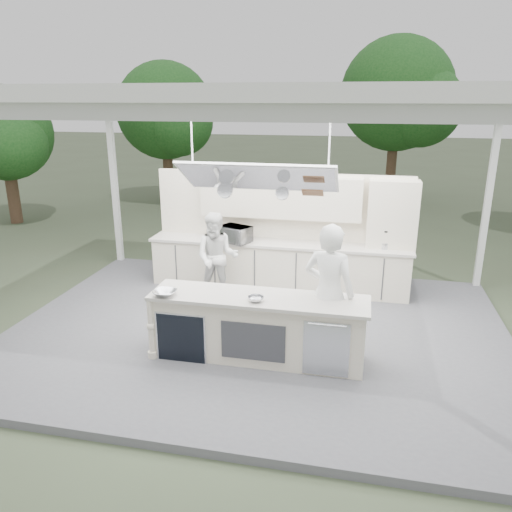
% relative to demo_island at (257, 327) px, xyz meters
% --- Properties ---
extents(ground, '(90.00, 90.00, 0.00)m').
position_rel_demo_island_xyz_m(ground, '(-0.18, 0.91, -0.60)').
color(ground, '#3E4B33').
rests_on(ground, ground).
extents(stage_deck, '(8.00, 6.00, 0.12)m').
position_rel_demo_island_xyz_m(stage_deck, '(-0.18, 0.91, -0.54)').
color(stage_deck, '#56565B').
rests_on(stage_deck, ground).
extents(tent, '(8.20, 6.20, 3.86)m').
position_rel_demo_island_xyz_m(tent, '(-0.18, 0.90, 3.11)').
color(tent, white).
rests_on(tent, ground).
extents(demo_island, '(3.10, 0.79, 0.95)m').
position_rel_demo_island_xyz_m(demo_island, '(0.00, 0.00, 0.00)').
color(demo_island, beige).
rests_on(demo_island, stage_deck).
extents(back_counter, '(5.08, 0.72, 0.95)m').
position_rel_demo_island_xyz_m(back_counter, '(-0.18, 2.81, 0.00)').
color(back_counter, beige).
rests_on(back_counter, stage_deck).
extents(back_wall_unit, '(5.05, 0.48, 2.25)m').
position_rel_demo_island_xyz_m(back_wall_unit, '(0.27, 3.03, 0.98)').
color(back_wall_unit, beige).
rests_on(back_wall_unit, stage_deck).
extents(tree_cluster, '(19.55, 9.40, 5.85)m').
position_rel_demo_island_xyz_m(tree_cluster, '(-0.34, 10.68, 2.69)').
color(tree_cluster, brown).
rests_on(tree_cluster, ground).
extents(head_chef, '(0.83, 0.66, 2.01)m').
position_rel_demo_island_xyz_m(head_chef, '(0.99, 0.21, 0.53)').
color(head_chef, white).
rests_on(head_chef, stage_deck).
extents(sous_chef, '(0.89, 0.73, 1.66)m').
position_rel_demo_island_xyz_m(sous_chef, '(-1.17, 1.97, 0.35)').
color(sous_chef, silver).
rests_on(sous_chef, stage_deck).
extents(toaster_oven, '(0.69, 0.59, 0.32)m').
position_rel_demo_island_xyz_m(toaster_oven, '(-0.99, 2.61, 0.63)').
color(toaster_oven, silver).
rests_on(toaster_oven, back_counter).
extents(bowl_large, '(0.34, 0.34, 0.08)m').
position_rel_demo_island_xyz_m(bowl_large, '(-1.28, -0.24, 0.51)').
color(bowl_large, silver).
rests_on(bowl_large, demo_island).
extents(bowl_small, '(0.27, 0.27, 0.07)m').
position_rel_demo_island_xyz_m(bowl_small, '(0.02, -0.17, 0.51)').
color(bowl_small, '#B8BABF').
rests_on(bowl_small, demo_island).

